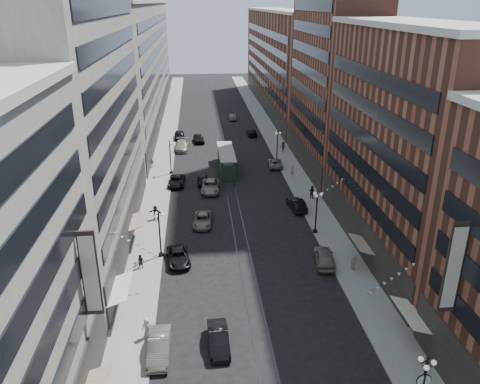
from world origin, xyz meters
name	(u,v)px	position (x,y,z in m)	size (l,w,h in m)	color
ground	(225,163)	(0.00, 60.00, 0.00)	(220.00, 220.00, 0.00)	black
sidewalk_west	(165,148)	(-11.00, 70.00, 0.07)	(4.00, 180.00, 0.15)	gray
sidewalk_east	(277,145)	(11.00, 70.00, 0.07)	(4.00, 180.00, 0.15)	gray
rail_west	(218,147)	(-0.70, 70.00, 0.01)	(0.12, 180.00, 0.02)	#2D2D33
rail_east	(225,146)	(0.70, 70.00, 0.01)	(0.12, 180.00, 0.02)	#2D2D33
building_west_mid	(83,124)	(-17.00, 33.00, 14.00)	(8.00, 36.00, 28.00)	#A49E91
building_west_far	(142,63)	(-17.00, 96.00, 13.00)	(8.00, 90.00, 26.00)	#A49E91
building_east_mid	(403,147)	(17.00, 28.00, 12.00)	(8.00, 30.00, 24.00)	brown
building_east_tower	(335,39)	(17.00, 56.00, 21.00)	(8.00, 26.00, 42.00)	brown
building_east_far	(279,61)	(17.00, 105.00, 12.00)	(8.00, 72.00, 24.00)	brown
lamppost_sw_far	(160,232)	(-9.20, 28.00, 3.10)	(1.03, 1.14, 5.52)	black
lamppost_sw_mid	(170,156)	(-9.20, 55.00, 3.10)	(1.03, 1.14, 5.52)	black
lamppost_se_far	(316,210)	(9.20, 32.00, 3.10)	(1.03, 1.14, 5.52)	black
lamppost_se_mid	(277,144)	(9.20, 60.00, 3.10)	(1.03, 1.14, 5.52)	black
streetcar	(226,161)	(0.00, 56.51, 1.50)	(2.60, 11.73, 3.25)	#203324
car_1	(159,347)	(-8.40, 12.28, 0.80)	(1.70, 4.88, 1.61)	#65645A
car_2	(178,257)	(-7.25, 26.66, 0.69)	(2.30, 4.99, 1.39)	black
car_4	(324,257)	(8.40, 24.80, 0.86)	(2.02, 5.03, 1.71)	slate
car_5	(218,339)	(-3.62, 12.83, 0.76)	(1.62, 4.64, 1.53)	black
pedestrian_1	(147,328)	(-9.50, 14.40, 1.09)	(0.92, 0.50, 1.88)	#B7AE97
pedestrian_2	(141,262)	(-11.15, 25.59, 0.92)	(0.75, 0.41, 1.55)	black
pedestrian_4	(354,262)	(11.11, 23.18, 1.06)	(1.06, 0.48, 1.81)	#B9AB99
car_7	(176,181)	(-8.16, 49.83, 0.71)	(2.36, 5.11, 1.42)	black
car_8	(182,146)	(-7.76, 68.39, 0.87)	(2.43, 5.98, 1.74)	gray
car_9	(179,135)	(-8.40, 76.11, 0.85)	(2.01, 4.99, 1.70)	black
car_10	(297,204)	(8.40, 39.21, 0.77)	(1.64, 4.70, 1.55)	black
car_11	(275,163)	(8.40, 57.04, 0.68)	(2.26, 4.89, 1.36)	gray
car_12	(252,132)	(6.80, 77.62, 0.71)	(1.99, 4.89, 1.42)	black
car_13	(199,138)	(-4.42, 73.41, 0.82)	(1.95, 4.84, 1.65)	black
car_14	(232,117)	(3.87, 92.15, 0.70)	(1.49, 4.26, 1.40)	slate
pedestrian_5	(155,213)	(-10.47, 37.57, 1.09)	(1.74, 0.50, 1.88)	black
pedestrian_6	(152,163)	(-12.50, 58.46, 0.94)	(0.93, 0.42, 1.59)	#B9AB99
pedestrian_7	(312,192)	(11.34, 42.63, 1.09)	(0.92, 0.50, 1.88)	black
pedestrian_8	(292,170)	(10.32, 52.00, 1.04)	(0.65, 0.43, 1.78)	#A6A08A
pedestrian_9	(283,147)	(11.24, 65.06, 1.12)	(1.25, 0.51, 1.93)	black
car_extra_0	(210,186)	(-3.04, 46.93, 0.79)	(2.63, 5.70, 1.58)	gray
car_extra_1	(203,180)	(-4.15, 49.74, 0.69)	(1.63, 4.06, 1.38)	black
car_extra_2	(203,220)	(-4.43, 35.63, 0.69)	(2.28, 4.94, 1.37)	slate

